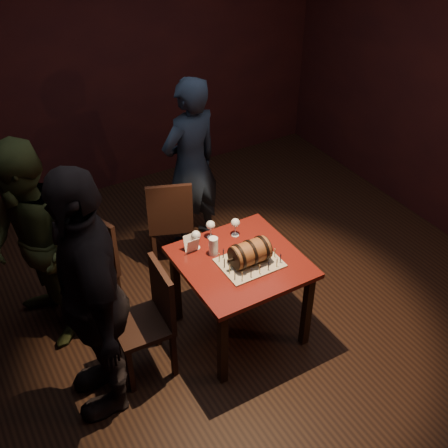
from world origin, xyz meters
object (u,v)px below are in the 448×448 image
object	(u,v)px
wine_glass_mid	(211,226)
pint_of_ale	(213,246)
barrel_cake	(250,253)
chair_left_rear	(93,264)
person_back	(191,166)
pub_table	(240,271)
person_left_rear	(33,249)
chair_back	(170,218)
wine_glass_right	(235,223)
chair_left_front	(151,315)
person_left_front	(91,297)
wine_glass_left	(196,236)

from	to	relation	value
wine_glass_mid	pint_of_ale	size ratio (longest dim) A/B	1.07
barrel_cake	chair_left_rear	xyz separation A→B (m)	(-0.96, 0.87, -0.33)
person_back	pub_table	bearing A→B (deg)	66.26
pint_of_ale	person_back	world-z (taller)	person_back
person_left_rear	chair_back	bearing A→B (deg)	94.27
pint_of_ale	person_left_rear	bearing A→B (deg)	153.27
wine_glass_right	person_left_rear	distance (m)	1.55
chair_left_front	person_left_rear	world-z (taller)	person_left_rear
chair_left_rear	person_left_front	world-z (taller)	person_left_front
wine_glass_left	wine_glass_right	size ratio (longest dim) A/B	1.00
pint_of_ale	person_left_rear	size ratio (longest dim) A/B	0.09
pub_table	wine_glass_mid	distance (m)	0.43
wine_glass_left	chair_back	size ratio (longest dim) A/B	0.17
wine_glass_left	chair_back	xyz separation A→B (m)	(0.12, 0.76, -0.35)
person_back	person_left_rear	xyz separation A→B (m)	(-1.59, -0.51, 0.01)
chair_left_rear	wine_glass_right	bearing A→B (deg)	-26.14
wine_glass_mid	person_back	world-z (taller)	person_back
pint_of_ale	chair_back	world-z (taller)	chair_back
chair_left_rear	person_left_rear	xyz separation A→B (m)	(-0.43, -0.02, 0.34)
barrel_cake	chair_left_rear	world-z (taller)	barrel_cake
pub_table	chair_left_front	size ratio (longest dim) A/B	0.97
wine_glass_right	pint_of_ale	size ratio (longest dim) A/B	1.07
pub_table	wine_glass_mid	size ratio (longest dim) A/B	5.59
wine_glass_left	chair_left_front	distance (m)	0.69
wine_glass_left	person_left_front	bearing A→B (deg)	-159.73
chair_left_rear	chair_left_front	xyz separation A→B (m)	(0.17, -0.77, 0.00)
wine_glass_left	person_back	distance (m)	1.09
wine_glass_left	pint_of_ale	bearing A→B (deg)	-58.95
chair_back	person_back	bearing A→B (deg)	33.67
pub_table	wine_glass_mid	bearing A→B (deg)	99.42
wine_glass_mid	person_left_rear	world-z (taller)	person_left_rear
wine_glass_mid	person_back	xyz separation A→B (m)	(0.31, 0.93, -0.01)
wine_glass_right	chair_left_front	xyz separation A→B (m)	(-0.87, -0.26, -0.35)
wine_glass_right	chair_left_rear	size ratio (longest dim) A/B	0.17
pub_table	chair_left_rear	xyz separation A→B (m)	(-0.92, 0.80, -0.12)
wine_glass_right	barrel_cake	bearing A→B (deg)	-103.95
chair_left_front	person_back	distance (m)	1.64
wine_glass_left	wine_glass_mid	size ratio (longest dim) A/B	1.00
wine_glass_right	chair_back	distance (m)	0.87
wine_glass_mid	person_back	size ratio (longest dim) A/B	0.09
wine_glass_left	chair_left_front	bearing A→B (deg)	-152.67
chair_left_front	person_back	xyz separation A→B (m)	(0.99, 1.26, 0.33)
wine_glass_left	wine_glass_right	distance (m)	0.35
wine_glass_mid	chair_left_front	size ratio (longest dim) A/B	0.17
pub_table	person_back	bearing A→B (deg)	79.10
pub_table	pint_of_ale	world-z (taller)	pint_of_ale
barrel_cake	wine_glass_mid	bearing A→B (deg)	102.71
person_back	barrel_cake	bearing A→B (deg)	68.31
wine_glass_mid	chair_left_rear	bearing A→B (deg)	152.90
pint_of_ale	barrel_cake	bearing A→B (deg)	-53.02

